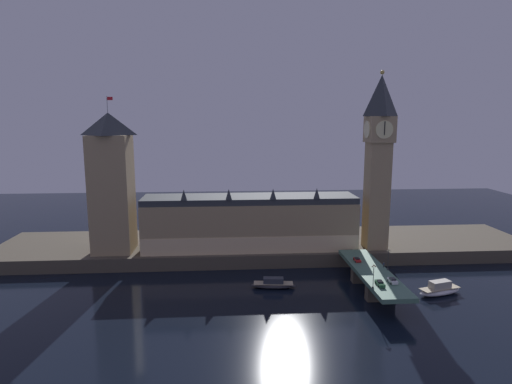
{
  "coord_description": "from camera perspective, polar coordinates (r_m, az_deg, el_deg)",
  "views": [
    {
      "loc": [
        -16.65,
        -136.2,
        55.57
      ],
      "look_at": [
        -5.64,
        20.0,
        29.35
      ],
      "focal_mm": 30.0,
      "sensor_mm": 36.0,
      "label": 1
    }
  ],
  "objects": [
    {
      "name": "parliament_hall",
      "position": [
        170.5,
        -0.81,
        -4.04
      ],
      "size": [
        83.56,
        17.93,
        25.08
      ],
      "color": "tan",
      "rests_on": "embankment"
    },
    {
      "name": "street_lamp_near",
      "position": [
        131.66,
        15.4,
        -10.42
      ],
      "size": [
        1.34,
        0.6,
        7.26
      ],
      "color": "#2D3333",
      "rests_on": "bridge"
    },
    {
      "name": "ground_plane",
      "position": [
        148.04,
        2.79,
        -12.55
      ],
      "size": [
        400.0,
        400.0,
        0.0
      ],
      "primitive_type": "plane",
      "color": "black"
    },
    {
      "name": "boat_upstream",
      "position": [
        146.89,
        2.33,
        -12.18
      ],
      "size": [
        15.25,
        5.9,
        3.56
      ],
      "color": "#28282D",
      "rests_on": "ground_plane"
    },
    {
      "name": "boat_downstream",
      "position": [
        153.36,
        23.28,
        -11.87
      ],
      "size": [
        16.05,
        8.79,
        4.63
      ],
      "color": "white",
      "rests_on": "ground_plane"
    },
    {
      "name": "pedestrian_mid_walk",
      "position": [
        151.29,
        16.67,
        -9.27
      ],
      "size": [
        0.38,
        0.38,
        1.84
      ],
      "color": "black",
      "rests_on": "bridge"
    },
    {
      "name": "embankment",
      "position": [
        183.79,
        1.35,
        -7.24
      ],
      "size": [
        220.0,
        42.0,
        5.22
      ],
      "color": "#4C4438",
      "rests_on": "ground_plane"
    },
    {
      "name": "car_northbound_trail",
      "position": [
        135.34,
        16.2,
        -11.62
      ],
      "size": [
        1.86,
        4.6,
        1.55
      ],
      "color": "#235633",
      "rests_on": "bridge"
    },
    {
      "name": "car_northbound_lead",
      "position": [
        155.36,
        13.33,
        -8.76
      ],
      "size": [
        1.96,
        3.87,
        1.32
      ],
      "color": "red",
      "rests_on": "bridge"
    },
    {
      "name": "street_lamp_mid",
      "position": [
        148.13,
        17.22,
        -8.26
      ],
      "size": [
        1.34,
        0.6,
        7.23
      ],
      "color": "#2D3333",
      "rests_on": "bridge"
    },
    {
      "name": "victoria_tower",
      "position": [
        172.36,
        -18.7,
        1.15
      ],
      "size": [
        14.99,
        14.99,
        59.31
      ],
      "color": "tan",
      "rests_on": "embankment"
    },
    {
      "name": "car_southbound_lead",
      "position": [
        138.67,
        17.75,
        -11.19
      ],
      "size": [
        2.06,
        4.17,
        1.48
      ],
      "color": "white",
      "rests_on": "bridge"
    },
    {
      "name": "clock_tower",
      "position": [
        172.81,
        16.01,
        4.55
      ],
      "size": [
        10.24,
        10.35,
        69.02
      ],
      "color": "tan",
      "rests_on": "embankment"
    },
    {
      "name": "bridge",
      "position": [
        148.44,
        15.26,
        -10.71
      ],
      "size": [
        10.53,
        46.0,
        6.94
      ],
      "color": "#4C7560",
      "rests_on": "ground_plane"
    }
  ]
}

